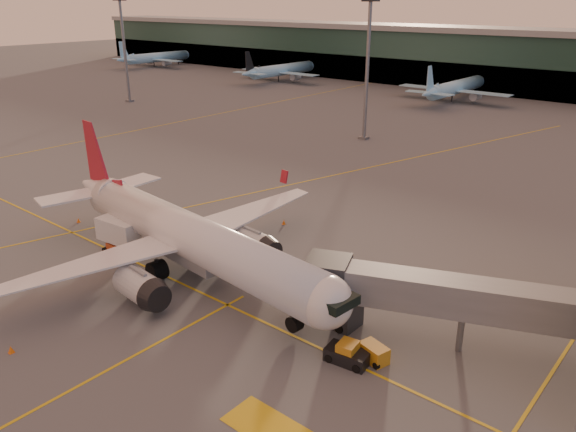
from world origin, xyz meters
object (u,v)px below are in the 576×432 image
Objects in this scene: gpu_cart at (374,353)px; pushback_tug at (347,354)px; catering_truck at (119,235)px; main_airplane at (185,236)px.

pushback_tug is (-1.40, -1.42, 0.04)m from gpu_cart.
gpu_cart is (30.64, 1.00, -1.54)m from catering_truck.
pushback_tug is at bearing -6.49° from catering_truck.
gpu_cart is 2.00m from pushback_tug.
catering_truck is at bearing 171.57° from pushback_tug.
catering_truck is at bearing -165.21° from main_airplane.
gpu_cart is (21.60, -0.46, -3.42)m from main_airplane.
catering_truck reaches higher than gpu_cart.
main_airplane is 21.87m from gpu_cart.
pushback_tug is (20.19, -1.88, -3.38)m from main_airplane.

